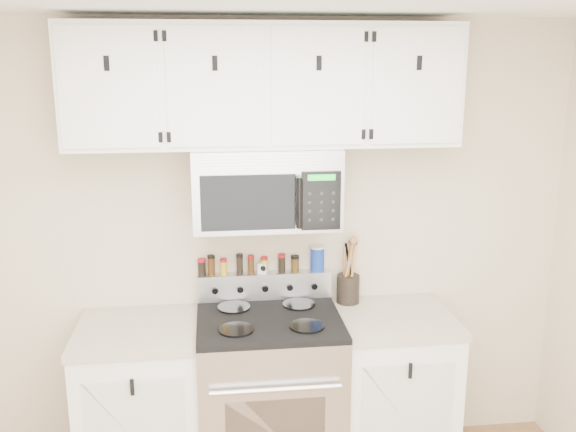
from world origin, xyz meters
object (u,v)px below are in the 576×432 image
object	(u,v)px
microwave	(266,187)
utensil_crock	(348,286)
range	(270,396)
salt_canister	(317,259)

from	to	relation	value
microwave	utensil_crock	distance (m)	0.78
range	salt_canister	xyz separation A→B (m)	(0.30, 0.28, 0.69)
microwave	utensil_crock	bearing A→B (deg)	12.49
range	utensil_crock	size ratio (longest dim) A/B	2.90
range	microwave	world-z (taller)	microwave
range	salt_canister	distance (m)	0.80
utensil_crock	microwave	bearing A→B (deg)	-167.51
range	utensil_crock	distance (m)	0.75
microwave	salt_canister	xyz separation A→B (m)	(0.30, 0.16, -0.46)
microwave	utensil_crock	world-z (taller)	microwave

